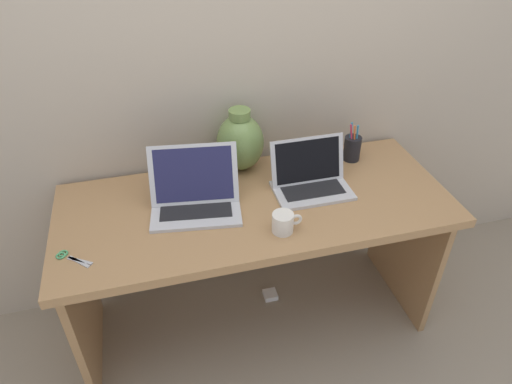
{
  "coord_description": "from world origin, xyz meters",
  "views": [
    {
      "loc": [
        -0.39,
        -1.47,
        1.91
      ],
      "look_at": [
        0.0,
        0.0,
        0.8
      ],
      "focal_mm": 32.13,
      "sensor_mm": 36.0,
      "label": 1
    }
  ],
  "objects": [
    {
      "name": "desk",
      "position": [
        0.0,
        0.0,
        0.6
      ],
      "size": [
        1.63,
        0.67,
        0.75
      ],
      "color": "#AD7F51",
      "rests_on": "ground"
    },
    {
      "name": "pen_cup",
      "position": [
        0.52,
        0.21,
        0.81
      ],
      "size": [
        0.08,
        0.08,
        0.19
      ],
      "color": "black",
      "rests_on": "desk"
    },
    {
      "name": "back_wall",
      "position": [
        0.0,
        0.38,
        1.2
      ],
      "size": [
        4.4,
        0.04,
        2.4
      ],
      "primitive_type": "cube",
      "color": "#BCAD99",
      "rests_on": "ground"
    },
    {
      "name": "laptop_right",
      "position": [
        0.25,
        0.04,
        0.81
      ],
      "size": [
        0.32,
        0.22,
        0.21
      ],
      "color": "silver",
      "rests_on": "desk"
    },
    {
      "name": "power_brick",
      "position": [
        0.11,
        0.12,
        0.01
      ],
      "size": [
        0.07,
        0.07,
        0.03
      ],
      "primitive_type": "cube",
      "color": "white",
      "rests_on": "ground"
    },
    {
      "name": "ground_plane",
      "position": [
        0.0,
        0.0,
        0.0
      ],
      "size": [
        6.0,
        6.0,
        0.0
      ],
      "primitive_type": "plane",
      "color": "gray"
    },
    {
      "name": "scissors",
      "position": [
        -0.73,
        -0.15,
        0.76
      ],
      "size": [
        0.13,
        0.11,
        0.01
      ],
      "color": "#B7B7BC",
      "rests_on": "desk"
    },
    {
      "name": "laptop_left",
      "position": [
        -0.24,
        0.04,
        0.82
      ],
      "size": [
        0.39,
        0.3,
        0.24
      ],
      "color": "silver",
      "rests_on": "desk"
    },
    {
      "name": "coffee_mug",
      "position": [
        0.05,
        -0.2,
        0.79
      ],
      "size": [
        0.12,
        0.08,
        0.08
      ],
      "color": "white",
      "rests_on": "desk"
    },
    {
      "name": "green_vase",
      "position": [
        0.0,
        0.28,
        0.89
      ],
      "size": [
        0.21,
        0.21,
        0.29
      ],
      "color": "#75934C",
      "rests_on": "desk"
    }
  ]
}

